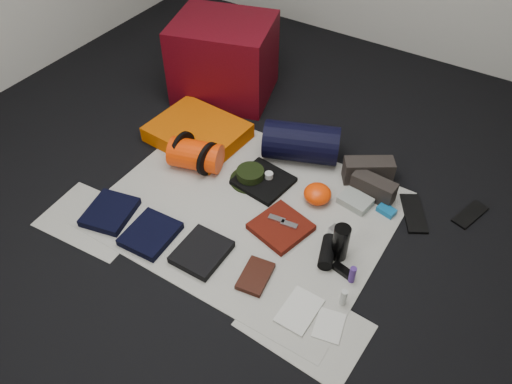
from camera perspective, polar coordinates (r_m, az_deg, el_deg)
The scene contains 37 objects.
floor at distance 2.94m, azimuth -0.98°, elevation -2.04°, with size 4.50×4.50×0.02m, color black.
newspaper_mat at distance 2.93m, azimuth -0.99°, elevation -1.86°, with size 1.60×1.30×0.01m, color silver.
newspaper_sheet_front_left at distance 3.02m, azimuth -18.10°, elevation -3.05°, with size 0.58×0.40×0.00m, color silver.
newspaper_sheet_front_right at distance 2.48m, azimuth 5.57°, elevation -14.95°, with size 0.58×0.40×0.00m, color silver.
red_cabinet at distance 3.72m, azimuth -3.68°, elevation 14.95°, with size 0.68×0.57×0.57m, color #540610.
sleeping_pad at distance 3.39m, azimuth -6.67°, elevation 6.77°, with size 0.59×0.48×0.11m, color #D95802.
stuff_sack at distance 3.15m, azimuth -6.91°, elevation 4.22°, with size 0.19×0.19×0.32m, color #FC3A04.
sack_strap_left at distance 3.19m, azimuth -8.36°, elevation 5.01°, with size 0.22×0.22×0.03m, color black.
sack_strap_right at distance 3.09m, azimuth -5.46°, elevation 3.78°, with size 0.22×0.22×0.03m, color black.
navy_duffel at distance 3.19m, azimuth 5.19°, elevation 5.67°, with size 0.25×0.25×0.47m, color black.
boonie_brim at distance 3.09m, azimuth -0.66°, elevation 1.43°, with size 0.26×0.26×0.01m, color black.
boonie_crown at distance 3.06m, azimuth -0.66°, elevation 1.98°, with size 0.17×0.17×0.07m, color black.
hiking_boot_left at distance 3.12m, azimuth 12.70°, elevation 2.43°, with size 0.30×0.11×0.15m, color #2C2622.
hiking_boot_right at distance 3.03m, azimuth 13.27°, elevation 0.48°, with size 0.26×0.10×0.13m, color #2C2622.
flip_flop_left at distance 3.04m, azimuth 17.56°, elevation -2.32°, with size 0.11×0.30×0.02m, color black.
flip_flop_right at distance 3.15m, azimuth 23.28°, elevation -2.37°, with size 0.09×0.25×0.01m, color black.
trousers_navy_a at distance 2.99m, azimuth -16.35°, elevation -2.21°, with size 0.25×0.28×0.04m, color black.
trousers_navy_b at distance 2.83m, azimuth -11.96°, elevation -4.71°, with size 0.25×0.29×0.04m, color black.
trousers_charcoal at distance 2.70m, azimuth -6.22°, elevation -6.83°, with size 0.25×0.28×0.04m, color black.
black_tshirt at distance 3.07m, azimuth 0.86°, elevation 1.27°, with size 0.31×0.29×0.03m, color black.
red_shirt at distance 2.81m, azimuth 2.86°, elevation -4.01°, with size 0.28×0.28×0.04m, color #551209.
orange_stuff_sack at distance 2.95m, azimuth 7.04°, elevation -0.22°, with size 0.16×0.16×0.11m, color #FC3A04.
first_aid_pouch at distance 2.99m, azimuth 11.28°, elevation -0.99°, with size 0.18×0.14×0.05m, color gray.
water_bottle at distance 2.65m, azimuth 9.63°, elevation -5.72°, with size 0.09×0.09×0.22m, color black.
speaker at distance 2.69m, azimuth 8.15°, elevation -6.79°, with size 0.08×0.08×0.20m, color black.
compact_camera at distance 2.81m, azimuth 9.35°, elevation -4.60°, with size 0.10×0.06×0.04m, color #B4B3B8.
cyan_case at distance 2.99m, azimuth 14.69°, elevation -2.05°, with size 0.10×0.07×0.03m, color #0F6099.
toiletry_purple at distance 2.61m, azimuth 10.96°, elevation -9.25°, with size 0.03×0.03×0.10m, color #432476.
toiletry_clear at distance 2.52m, azimuth 9.99°, elevation -11.77°, with size 0.03×0.03×0.10m, color #B4B8B3.
paperback_book at distance 2.60m, azimuth -0.07°, elevation -9.58°, with size 0.14×0.21×0.03m, color black.
map_booklet at distance 2.51m, azimuth 4.97°, elevation -13.34°, with size 0.16×0.24×0.01m, color silver.
map_printout at distance 2.48m, azimuth 8.35°, elevation -14.85°, with size 0.13×0.17×0.01m, color silver.
sunglasses at distance 2.66m, azimuth 9.87°, elevation -8.81°, with size 0.11×0.05×0.03m, color black.
key_cluster at distance 2.96m, azimuth -16.59°, elevation -3.47°, with size 0.06×0.06×0.01m, color #B4B3B8.
tape_roll at distance 3.06m, azimuth 1.48°, elevation 1.91°, with size 0.05×0.05×0.04m, color beige.
energy_bar_a at distance 2.81m, azimuth 2.38°, elevation -3.08°, with size 0.10×0.04×0.01m, color #B4B3B8.
energy_bar_b at distance 2.79m, azimuth 3.80°, elevation -3.73°, with size 0.10×0.04×0.01m, color #B4B3B8.
Camera 1 is at (1.11, -1.67, 2.14)m, focal length 35.00 mm.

